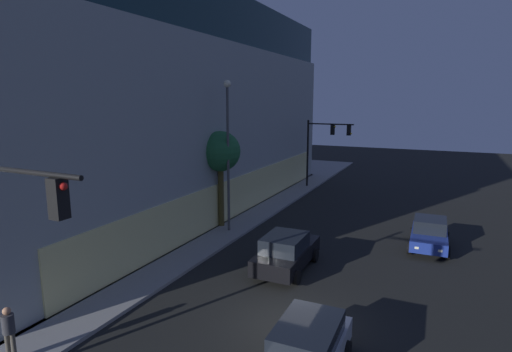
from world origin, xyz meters
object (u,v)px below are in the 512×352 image
modern_building (96,107)px  sidewalk_tree (220,153)px  street_lamp_sidewalk (228,140)px  car_black (286,252)px  pedestrian_waiting (9,329)px  car_blue (429,234)px  traffic_light_far_corner (325,140)px

modern_building → sidewalk_tree: bearing=-102.4°
street_lamp_sidewalk → sidewalk_tree: (0.65, 0.90, -0.90)m
street_lamp_sidewalk → car_black: (-3.85, -5.25, -4.87)m
sidewalk_tree → car_black: 8.59m
sidewalk_tree → pedestrian_waiting: 15.37m
car_blue → traffic_light_far_corner: bearing=37.2°
street_lamp_sidewalk → sidewalk_tree: bearing=54.4°
pedestrian_waiting → car_black: bearing=-26.1°
modern_building → sidewalk_tree: size_ratio=5.78×
traffic_light_far_corner → street_lamp_sidewalk: (-14.85, 1.84, 1.19)m
pedestrian_waiting → car_black: pedestrian_waiting is taller
traffic_light_far_corner → street_lamp_sidewalk: size_ratio=0.68×
sidewalk_tree → car_blue: 13.04m
modern_building → pedestrian_waiting: bearing=-141.3°
traffic_light_far_corner → street_lamp_sidewalk: bearing=172.9°
sidewalk_tree → car_black: (-4.49, -6.15, -3.97)m
street_lamp_sidewalk → traffic_light_far_corner: bearing=-7.1°
sidewalk_tree → pedestrian_waiting: size_ratio=3.40×
traffic_light_far_corner → car_blue: (-12.58, -9.55, -3.75)m
modern_building → traffic_light_far_corner: 19.75m
traffic_light_far_corner → pedestrian_waiting: (-29.10, 1.68, -3.36)m
modern_building → sidewalk_tree: (-2.89, -13.17, -2.66)m
street_lamp_sidewalk → sidewalk_tree: size_ratio=1.50×
street_lamp_sidewalk → car_black: size_ratio=1.92×
modern_building → car_blue: 26.36m
street_lamp_sidewalk → car_black: street_lamp_sidewalk is taller
sidewalk_tree → car_black: size_ratio=1.28×
traffic_light_far_corner → sidewalk_tree: traffic_light_far_corner is taller
sidewalk_tree → street_lamp_sidewalk: bearing=-125.6°
traffic_light_far_corner → car_black: size_ratio=1.30×
modern_building → traffic_light_far_corner: bearing=-54.6°
modern_building → car_blue: modern_building is taller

